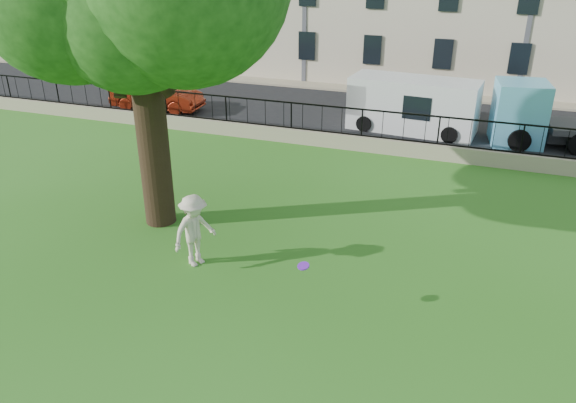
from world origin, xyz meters
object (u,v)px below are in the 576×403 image
at_px(red_sedan, 157,95).
at_px(man, 195,231).
at_px(white_van, 413,105).
at_px(blue_truck, 573,116).
at_px(frisbee, 303,266).

bearing_deg(red_sedan, man, -148.43).
bearing_deg(white_van, red_sedan, -170.29).
height_order(white_van, blue_truck, blue_truck).
distance_m(red_sedan, white_van, 12.56).
relative_size(white_van, blue_truck, 0.90).
bearing_deg(blue_truck, white_van, 172.31).
bearing_deg(frisbee, man, 162.80).
distance_m(frisbee, red_sedan, 18.35).
bearing_deg(blue_truck, red_sedan, 175.34).
xyz_separation_m(frisbee, blue_truck, (6.63, 14.61, 0.09)).
bearing_deg(man, red_sedan, 59.89).
bearing_deg(frisbee, blue_truck, 65.59).
distance_m(white_van, blue_truck, 6.42).
xyz_separation_m(man, red_sedan, (-9.01, 12.59, -0.23)).
bearing_deg(red_sedan, white_van, -89.45).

